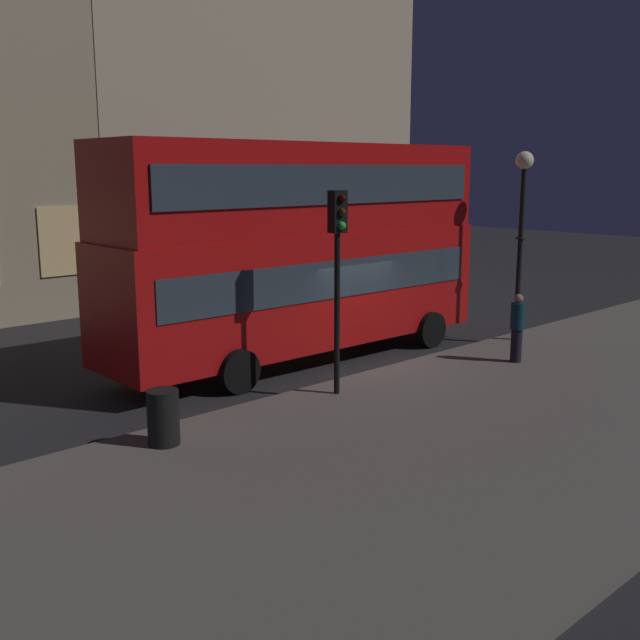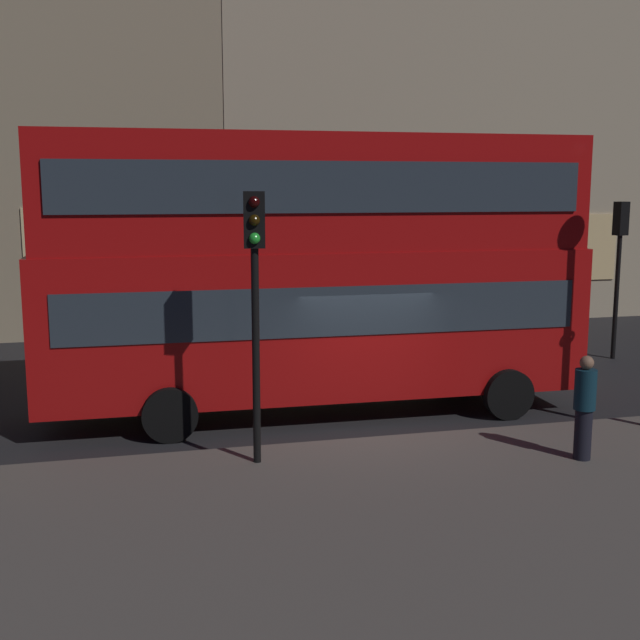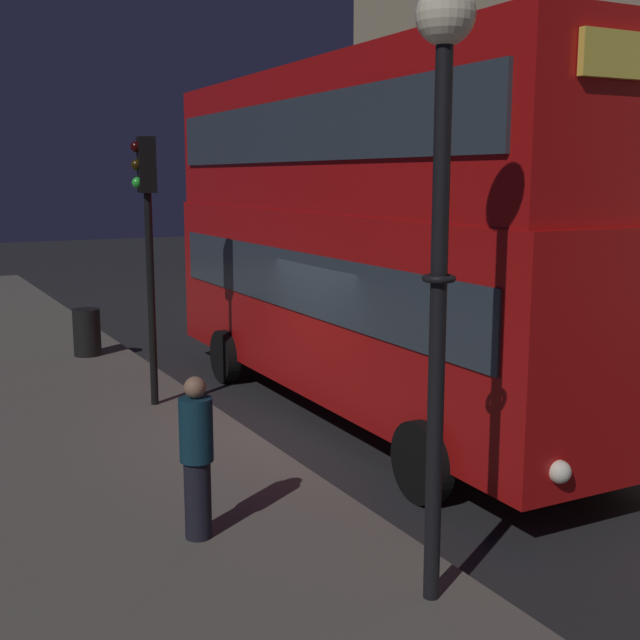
% 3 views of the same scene
% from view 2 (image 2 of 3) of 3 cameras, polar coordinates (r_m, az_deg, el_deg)
% --- Properties ---
extents(ground_plane, '(80.00, 80.00, 0.00)m').
position_cam_2_polar(ground_plane, '(14.99, 3.32, -7.72)').
color(ground_plane, '#232326').
extents(sidewalk_slab, '(44.00, 8.29, 0.12)m').
position_cam_2_polar(sidewalk_slab, '(10.62, 11.55, -14.98)').
color(sidewalk_slab, '#5B564F').
rests_on(sidewalk_slab, ground).
extents(building_with_clock, '(17.74, 8.77, 15.12)m').
position_cam_2_polar(building_with_clock, '(28.75, -21.28, 15.07)').
color(building_with_clock, tan).
rests_on(building_with_clock, ground).
extents(building_plain_facade, '(15.28, 9.78, 18.60)m').
position_cam_2_polar(building_plain_facade, '(31.16, 6.73, 18.36)').
color(building_plain_facade, tan).
rests_on(building_plain_facade, ground).
extents(double_decker_bus, '(10.58, 3.05, 5.38)m').
position_cam_2_polar(double_decker_bus, '(15.53, -0.46, 4.19)').
color(double_decker_bus, '#B20F0F').
rests_on(double_decker_bus, ground).
extents(traffic_light_near_kerb, '(0.35, 0.38, 4.23)m').
position_cam_2_polar(traffic_light_near_kerb, '(12.25, -4.65, 3.48)').
color(traffic_light_near_kerb, black).
rests_on(traffic_light_near_kerb, sidewalk_slab).
extents(traffic_light_far_side, '(0.37, 0.39, 4.06)m').
position_cam_2_polar(traffic_light_far_side, '(21.93, 20.45, 4.90)').
color(traffic_light_far_side, black).
rests_on(traffic_light_far_side, ground).
extents(pedestrian, '(0.34, 0.34, 1.68)m').
position_cam_2_polar(pedestrian, '(13.44, 18.26, -5.84)').
color(pedestrian, black).
rests_on(pedestrian, sidewalk_slab).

